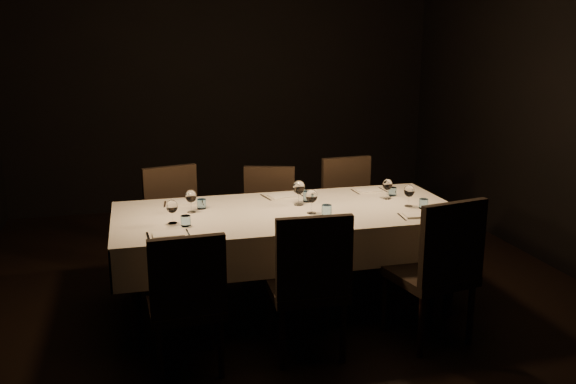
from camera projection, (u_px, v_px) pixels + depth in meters
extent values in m
cube|color=black|center=(288.00, 306.00, 4.66)|extent=(5.00, 6.00, 0.01)
cube|color=black|center=(224.00, 81.00, 7.11)|extent=(5.00, 0.01, 3.00)
cube|color=black|center=(288.00, 214.00, 4.48)|extent=(2.40, 1.00, 0.04)
cylinder|color=black|center=(136.00, 300.00, 3.91)|extent=(0.07, 0.07, 0.71)
cylinder|color=black|center=(134.00, 256.00, 4.70)|extent=(0.07, 0.07, 0.71)
cylinder|color=black|center=(450.00, 269.00, 4.45)|extent=(0.07, 0.07, 0.71)
cylinder|color=black|center=(402.00, 234.00, 5.24)|extent=(0.07, 0.07, 0.71)
cube|color=beige|center=(288.00, 211.00, 4.48)|extent=(2.52, 1.12, 0.01)
cube|color=beige|center=(271.00, 210.00, 5.03)|extent=(2.52, 0.01, 0.28)
cube|color=beige|center=(309.00, 255.00, 3.99)|extent=(2.52, 0.01, 0.28)
cube|color=beige|center=(441.00, 218.00, 4.81)|extent=(0.01, 1.12, 0.28)
cube|color=beige|center=(113.00, 244.00, 4.21)|extent=(0.01, 1.12, 0.28)
cylinder|color=black|center=(210.00, 323.00, 3.97)|extent=(0.04, 0.04, 0.38)
cylinder|color=black|center=(221.00, 349.00, 3.63)|extent=(0.04, 0.04, 0.38)
cylinder|color=black|center=(154.00, 330.00, 3.86)|extent=(0.04, 0.04, 0.38)
cylinder|color=black|center=(160.00, 358.00, 3.53)|extent=(0.04, 0.04, 0.38)
cube|color=black|center=(185.00, 306.00, 3.70)|extent=(0.46, 0.46, 0.06)
cube|color=black|center=(188.00, 277.00, 3.45)|extent=(0.44, 0.07, 0.48)
cube|color=silver|center=(168.00, 234.00, 3.90)|extent=(0.20, 0.13, 0.01)
cube|color=silver|center=(148.00, 237.00, 3.87)|extent=(0.02, 0.18, 0.01)
cube|color=silver|center=(188.00, 233.00, 3.94)|extent=(0.02, 0.18, 0.01)
cylinder|color=silver|center=(186.00, 221.00, 4.10)|extent=(0.07, 0.07, 0.07)
cylinder|color=white|center=(173.00, 223.00, 4.16)|extent=(0.06, 0.06, 0.00)
cylinder|color=white|center=(172.00, 217.00, 4.15)|extent=(0.01, 0.01, 0.08)
ellipsoid|color=white|center=(172.00, 206.00, 4.13)|extent=(0.08, 0.08, 0.09)
cylinder|color=black|center=(326.00, 307.00, 4.17)|extent=(0.04, 0.04, 0.41)
cylinder|color=black|center=(343.00, 333.00, 3.81)|extent=(0.04, 0.04, 0.41)
cylinder|color=black|center=(271.00, 312.00, 4.09)|extent=(0.04, 0.04, 0.41)
cylinder|color=black|center=(282.00, 339.00, 3.72)|extent=(0.04, 0.04, 0.41)
cube|color=black|center=(306.00, 289.00, 3.89)|extent=(0.48, 0.48, 0.06)
cube|color=black|center=(314.00, 258.00, 3.63)|extent=(0.47, 0.07, 0.51)
cube|color=silver|center=(315.00, 223.00, 4.14)|extent=(0.23, 0.16, 0.02)
cube|color=silver|center=(296.00, 225.00, 4.11)|extent=(0.03, 0.20, 0.01)
cube|color=silver|center=(335.00, 222.00, 4.17)|extent=(0.03, 0.20, 0.01)
cylinder|color=silver|center=(327.00, 210.00, 4.33)|extent=(0.07, 0.07, 0.08)
cylinder|color=white|center=(311.00, 213.00, 4.40)|extent=(0.07, 0.07, 0.00)
cylinder|color=white|center=(311.00, 207.00, 4.39)|extent=(0.01, 0.01, 0.08)
ellipsoid|color=white|center=(312.00, 196.00, 4.37)|extent=(0.09, 0.09, 0.10)
cylinder|color=black|center=(432.00, 292.00, 4.39)|extent=(0.04, 0.04, 0.42)
cylinder|color=black|center=(470.00, 315.00, 4.04)|extent=(0.04, 0.04, 0.42)
cylinder|color=black|center=(385.00, 303.00, 4.22)|extent=(0.04, 0.04, 0.42)
cylinder|color=black|center=(421.00, 327.00, 3.87)|extent=(0.04, 0.04, 0.42)
cube|color=black|center=(429.00, 275.00, 4.07)|extent=(0.57, 0.57, 0.06)
cube|color=black|center=(453.00, 243.00, 3.81)|extent=(0.48, 0.14, 0.53)
cube|color=silver|center=(418.00, 215.00, 4.32)|extent=(0.22, 0.15, 0.01)
cube|color=silver|center=(402.00, 217.00, 4.29)|extent=(0.03, 0.18, 0.01)
cube|color=silver|center=(435.00, 215.00, 4.36)|extent=(0.03, 0.18, 0.01)
cylinder|color=silver|center=(424.00, 204.00, 4.52)|extent=(0.07, 0.07, 0.07)
cylinder|color=white|center=(408.00, 206.00, 4.58)|extent=(0.06, 0.06, 0.00)
cylinder|color=white|center=(409.00, 201.00, 4.57)|extent=(0.01, 0.01, 0.08)
ellipsoid|color=white|center=(409.00, 191.00, 4.55)|extent=(0.08, 0.08, 0.09)
cylinder|color=black|center=(166.00, 271.00, 4.82)|extent=(0.04, 0.04, 0.40)
cylinder|color=black|center=(152.00, 256.00, 5.15)|extent=(0.04, 0.04, 0.40)
cylinder|color=black|center=(210.00, 263.00, 5.00)|extent=(0.04, 0.04, 0.40)
cylinder|color=black|center=(194.00, 249.00, 5.32)|extent=(0.04, 0.04, 0.40)
cube|color=black|center=(180.00, 233.00, 5.02)|extent=(0.56, 0.56, 0.06)
cube|color=black|center=(170.00, 195.00, 5.12)|extent=(0.46, 0.16, 0.50)
cube|color=silver|center=(182.00, 203.00, 4.65)|extent=(0.21, 0.14, 0.01)
cube|color=silver|center=(165.00, 204.00, 4.62)|extent=(0.03, 0.18, 0.01)
cube|color=silver|center=(199.00, 202.00, 4.69)|extent=(0.03, 0.18, 0.01)
cylinder|color=silver|center=(202.00, 204.00, 4.51)|extent=(0.07, 0.07, 0.07)
cylinder|color=white|center=(192.00, 212.00, 4.42)|extent=(0.06, 0.06, 0.00)
cylinder|color=white|center=(191.00, 207.00, 4.41)|extent=(0.01, 0.01, 0.08)
ellipsoid|color=white|center=(191.00, 196.00, 4.39)|extent=(0.08, 0.08, 0.09)
cylinder|color=black|center=(245.00, 261.00, 5.07)|extent=(0.04, 0.04, 0.38)
cylinder|color=black|center=(250.00, 246.00, 5.42)|extent=(0.04, 0.04, 0.38)
cylinder|color=black|center=(288.00, 261.00, 5.05)|extent=(0.04, 0.04, 0.38)
cylinder|color=black|center=(290.00, 247.00, 5.40)|extent=(0.04, 0.04, 0.38)
cube|color=black|center=(268.00, 229.00, 5.18)|extent=(0.55, 0.55, 0.06)
cube|color=black|center=(269.00, 193.00, 5.30)|extent=(0.43, 0.18, 0.48)
cube|color=silver|center=(284.00, 196.00, 4.85)|extent=(0.26, 0.19, 0.02)
cube|color=silver|center=(266.00, 198.00, 4.81)|extent=(0.06, 0.21, 0.01)
cube|color=silver|center=(302.00, 195.00, 4.88)|extent=(0.05, 0.21, 0.01)
cylinder|color=silver|center=(308.00, 196.00, 4.70)|extent=(0.08, 0.08, 0.08)
cylinder|color=white|center=(299.00, 205.00, 4.62)|extent=(0.07, 0.07, 0.00)
cylinder|color=white|center=(299.00, 199.00, 4.60)|extent=(0.01, 0.01, 0.09)
ellipsoid|color=white|center=(299.00, 187.00, 4.58)|extent=(0.09, 0.09, 0.11)
cylinder|color=black|center=(342.00, 254.00, 5.20)|extent=(0.04, 0.04, 0.40)
cylinder|color=black|center=(326.00, 240.00, 5.55)|extent=(0.04, 0.04, 0.40)
cylinder|color=black|center=(382.00, 249.00, 5.32)|extent=(0.04, 0.04, 0.40)
cylinder|color=black|center=(364.00, 236.00, 5.66)|extent=(0.04, 0.04, 0.40)
cube|color=black|center=(354.00, 220.00, 5.38)|extent=(0.49, 0.49, 0.06)
cube|color=black|center=(346.00, 184.00, 5.49)|extent=(0.46, 0.08, 0.50)
cube|color=silver|center=(369.00, 191.00, 5.02)|extent=(0.20, 0.14, 0.01)
cube|color=silver|center=(355.00, 192.00, 4.99)|extent=(0.02, 0.18, 0.01)
cube|color=silver|center=(383.00, 190.00, 5.05)|extent=(0.02, 0.18, 0.01)
cylinder|color=silver|center=(392.00, 192.00, 4.88)|extent=(0.06, 0.06, 0.07)
cylinder|color=white|center=(387.00, 199.00, 4.79)|extent=(0.06, 0.06, 0.00)
cylinder|color=white|center=(387.00, 194.00, 4.78)|extent=(0.01, 0.01, 0.08)
ellipsoid|color=white|center=(388.00, 184.00, 4.76)|extent=(0.08, 0.08, 0.09)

